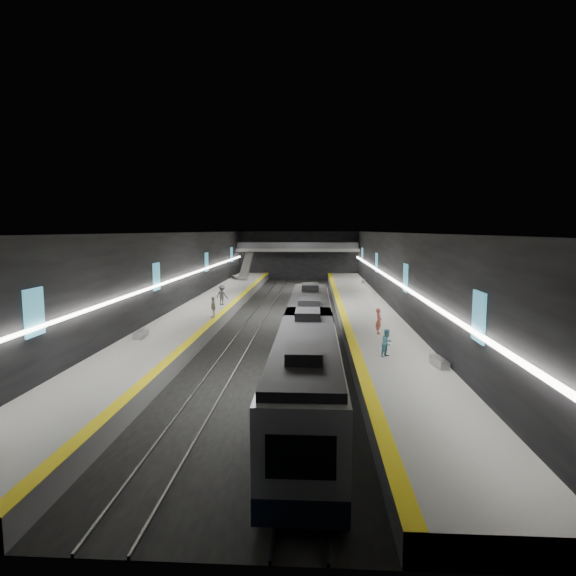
# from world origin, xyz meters

# --- Properties ---
(ground) EXTENTS (70.00, 70.00, 0.00)m
(ground) POSITION_xyz_m (0.00, 0.00, 0.00)
(ground) COLOR black
(ground) RESTS_ON ground
(ceiling) EXTENTS (20.00, 70.00, 0.04)m
(ceiling) POSITION_xyz_m (0.00, 0.00, 8.00)
(ceiling) COLOR beige
(ceiling) RESTS_ON wall_left
(wall_left) EXTENTS (0.04, 70.00, 8.00)m
(wall_left) POSITION_xyz_m (-10.00, 0.00, 4.00)
(wall_left) COLOR black
(wall_left) RESTS_ON ground
(wall_right) EXTENTS (0.04, 70.00, 8.00)m
(wall_right) POSITION_xyz_m (10.00, 0.00, 4.00)
(wall_right) COLOR black
(wall_right) RESTS_ON ground
(wall_back) EXTENTS (20.00, 0.04, 8.00)m
(wall_back) POSITION_xyz_m (0.00, 35.00, 4.00)
(wall_back) COLOR black
(wall_back) RESTS_ON ground
(wall_front) EXTENTS (20.00, 0.04, 8.00)m
(wall_front) POSITION_xyz_m (0.00, -35.00, 4.00)
(wall_front) COLOR black
(wall_front) RESTS_ON ground
(platform_left) EXTENTS (5.00, 70.00, 1.00)m
(platform_left) POSITION_xyz_m (-7.50, 0.00, 0.50)
(platform_left) COLOR slate
(platform_left) RESTS_ON ground
(tile_surface_left) EXTENTS (5.00, 70.00, 0.02)m
(tile_surface_left) POSITION_xyz_m (-7.50, 0.00, 1.01)
(tile_surface_left) COLOR #989893
(tile_surface_left) RESTS_ON platform_left
(tactile_strip_left) EXTENTS (0.60, 70.00, 0.02)m
(tactile_strip_left) POSITION_xyz_m (-5.30, 0.00, 1.02)
(tactile_strip_left) COLOR yellow
(tactile_strip_left) RESTS_ON platform_left
(platform_right) EXTENTS (5.00, 70.00, 1.00)m
(platform_right) POSITION_xyz_m (7.50, 0.00, 0.50)
(platform_right) COLOR slate
(platform_right) RESTS_ON ground
(tile_surface_right) EXTENTS (5.00, 70.00, 0.02)m
(tile_surface_right) POSITION_xyz_m (7.50, 0.00, 1.01)
(tile_surface_right) COLOR #989893
(tile_surface_right) RESTS_ON platform_right
(tactile_strip_right) EXTENTS (0.60, 70.00, 0.02)m
(tactile_strip_right) POSITION_xyz_m (5.30, 0.00, 1.02)
(tactile_strip_right) COLOR yellow
(tactile_strip_right) RESTS_ON platform_right
(rails) EXTENTS (6.52, 70.00, 0.12)m
(rails) POSITION_xyz_m (-0.00, 0.00, 0.06)
(rails) COLOR gray
(rails) RESTS_ON ground
(train) EXTENTS (2.69, 26.58, 3.60)m
(train) POSITION_xyz_m (2.50, -20.74, 2.20)
(train) COLOR #0E1C35
(train) RESTS_ON ground
(ad_posters) EXTENTS (19.94, 53.50, 2.20)m
(ad_posters) POSITION_xyz_m (-0.00, 1.00, 4.50)
(ad_posters) COLOR #43A4C9
(ad_posters) RESTS_ON wall_left
(cove_light_left) EXTENTS (0.25, 68.60, 0.12)m
(cove_light_left) POSITION_xyz_m (-9.80, 0.00, 3.80)
(cove_light_left) COLOR white
(cove_light_left) RESTS_ON wall_left
(cove_light_right) EXTENTS (0.25, 68.60, 0.12)m
(cove_light_right) POSITION_xyz_m (9.80, 0.00, 3.80)
(cove_light_right) COLOR white
(cove_light_right) RESTS_ON wall_right
(mezzanine_bridge) EXTENTS (20.00, 3.00, 1.50)m
(mezzanine_bridge) POSITION_xyz_m (0.00, 32.93, 5.04)
(mezzanine_bridge) COLOR gray
(mezzanine_bridge) RESTS_ON wall_left
(escalator) EXTENTS (1.20, 7.50, 3.92)m
(escalator) POSITION_xyz_m (-7.50, 26.00, 2.90)
(escalator) COLOR #99999E
(escalator) RESTS_ON platform_left
(bench_left_near) EXTENTS (0.61, 1.88, 0.45)m
(bench_left_near) POSITION_xyz_m (-8.92, -14.57, 1.23)
(bench_left_near) COLOR #99999E
(bench_left_near) RESTS_ON platform_left
(bench_left_far) EXTENTS (1.30, 2.05, 0.49)m
(bench_left_far) POSITION_xyz_m (-8.96, 24.48, 1.24)
(bench_left_far) COLOR #99999E
(bench_left_far) RESTS_ON platform_left
(bench_right_near) EXTENTS (0.67, 1.79, 0.43)m
(bench_right_near) POSITION_xyz_m (9.50, -20.50, 1.21)
(bench_right_near) COLOR #99999E
(bench_right_near) RESTS_ON platform_right
(bench_right_far) EXTENTS (0.58, 1.77, 0.43)m
(bench_right_far) POSITION_xyz_m (9.50, 20.53, 1.21)
(bench_right_far) COLOR #99999E
(bench_right_far) RESTS_ON platform_right
(passenger_right_a) EXTENTS (0.53, 0.72, 1.81)m
(passenger_right_a) POSITION_xyz_m (7.30, -12.66, 1.91)
(passenger_right_a) COLOR #B75044
(passenger_right_a) RESTS_ON platform_right
(passenger_right_b) EXTENTS (0.98, 0.99, 1.61)m
(passenger_right_b) POSITION_xyz_m (6.97, -18.77, 1.80)
(passenger_right_b) COLOR teal
(passenger_right_b) RESTS_ON platform_right
(passenger_left_a) EXTENTS (0.72, 1.12, 1.78)m
(passenger_left_a) POSITION_xyz_m (-5.54, -7.13, 1.89)
(passenger_left_a) COLOR beige
(passenger_left_a) RESTS_ON platform_left
(passenger_left_b) EXTENTS (1.44, 1.14, 1.94)m
(passenger_left_b) POSITION_xyz_m (-6.11, -0.37, 1.97)
(passenger_left_b) COLOR #43434B
(passenger_left_b) RESTS_ON platform_left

